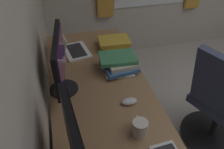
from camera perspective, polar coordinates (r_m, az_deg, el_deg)
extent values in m
cube|color=beige|center=(0.92, -23.74, -1.17)|extent=(4.72, 0.10, 2.60)
cube|color=#936D47|center=(1.58, -1.77, -7.00)|extent=(2.02, 0.71, 0.03)
cylinder|color=silver|center=(2.58, 0.12, 2.94)|extent=(0.05, 0.05, 0.70)
cylinder|color=silver|center=(2.53, -12.94, 1.00)|extent=(0.05, 0.05, 0.70)
cylinder|color=black|center=(1.69, -11.64, -3.46)|extent=(0.20, 0.20, 0.01)
cylinder|color=black|center=(1.65, -11.89, -2.00)|extent=(0.04, 0.04, 0.10)
cube|color=black|center=(1.53, -12.86, 3.90)|extent=(0.50, 0.08, 0.31)
cube|color=#4C1960|center=(1.53, -12.24, 4.03)|extent=(0.46, 0.06, 0.27)
cube|color=white|center=(2.07, -8.69, 5.69)|extent=(0.31, 0.24, 0.01)
cube|color=#262628|center=(2.07, -8.71, 5.89)|extent=(0.25, 0.16, 0.00)
cube|color=white|center=(2.00, -12.55, 7.20)|extent=(0.29, 0.11, 0.18)
cube|color=#19234C|center=(2.00, -12.55, 7.20)|extent=(0.26, 0.10, 0.15)
ellipsoid|color=silver|center=(1.55, 4.24, -6.57)|extent=(0.06, 0.10, 0.03)
cube|color=beige|center=(1.83, 1.62, 1.42)|extent=(0.26, 0.25, 0.02)
cube|color=#38669E|center=(1.81, 1.77, 2.06)|extent=(0.27, 0.28, 0.03)
cube|color=beige|center=(1.81, 2.01, 3.21)|extent=(0.24, 0.23, 0.03)
cube|color=#3D8456|center=(1.79, 1.40, 4.12)|extent=(0.22, 0.29, 0.03)
cube|color=#B2383D|center=(2.11, 0.72, 6.99)|extent=(0.25, 0.23, 0.03)
cube|color=gold|center=(2.10, 0.49, 7.63)|extent=(0.23, 0.22, 0.02)
cube|color=gold|center=(2.08, 0.50, 8.19)|extent=(0.21, 0.28, 0.03)
cylinder|color=silver|center=(1.37, 6.85, -12.84)|extent=(0.09, 0.09, 0.09)
torus|color=silver|center=(1.40, 6.07, -10.98)|extent=(0.06, 0.01, 0.06)
cube|color=#383D56|center=(2.16, 25.69, -6.05)|extent=(0.56, 0.55, 0.07)
cube|color=#383D56|center=(1.83, 24.60, -2.47)|extent=(0.42, 0.27, 0.50)
cylinder|color=black|center=(2.31, 24.23, -9.97)|extent=(0.05, 0.05, 0.37)
cylinder|color=black|center=(2.45, 23.00, -13.18)|extent=(0.56, 0.56, 0.03)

